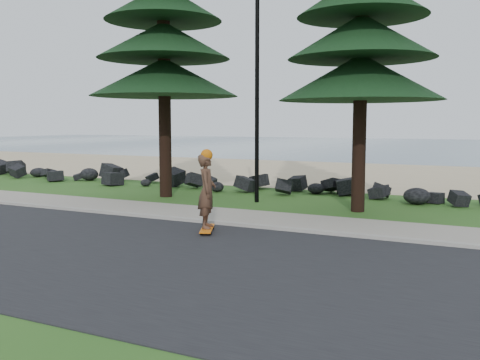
{
  "coord_description": "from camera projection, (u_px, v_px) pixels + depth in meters",
  "views": [
    {
      "loc": [
        7.29,
        -12.96,
        2.64
      ],
      "look_at": [
        0.94,
        0.0,
        1.09
      ],
      "focal_mm": 40.0,
      "sensor_mm": 36.0,
      "label": 1
    }
  ],
  "objects": [
    {
      "name": "ground",
      "position": [
        210.0,
        217.0,
        15.04
      ],
      "size": [
        160.0,
        160.0,
        0.0
      ],
      "primitive_type": "plane",
      "color": "#2B5A1C",
      "rests_on": "ground"
    },
    {
      "name": "road",
      "position": [
        103.0,
        251.0,
        11.02
      ],
      "size": [
        160.0,
        7.0,
        0.02
      ],
      "primitive_type": "cube",
      "color": "black",
      "rests_on": "ground"
    },
    {
      "name": "kerb",
      "position": [
        193.0,
        221.0,
        14.23
      ],
      "size": [
        160.0,
        0.2,
        0.1
      ],
      "primitive_type": "cube",
      "color": "#9D978D",
      "rests_on": "ground"
    },
    {
      "name": "sidewalk",
      "position": [
        213.0,
        215.0,
        15.21
      ],
      "size": [
        160.0,
        2.0,
        0.08
      ],
      "primitive_type": "cube",
      "color": "gray",
      "rests_on": "ground"
    },
    {
      "name": "beach_sand",
      "position": [
        345.0,
        173.0,
        27.99
      ],
      "size": [
        160.0,
        15.0,
        0.01
      ],
      "primitive_type": "cube",
      "color": "tan",
      "rests_on": "ground"
    },
    {
      "name": "ocean",
      "position": [
        430.0,
        146.0,
        60.59
      ],
      "size": [
        160.0,
        58.0,
        0.01
      ],
      "primitive_type": "cube",
      "color": "#344F64",
      "rests_on": "ground"
    },
    {
      "name": "seawall_boulders",
      "position": [
        283.0,
        194.0,
        20.04
      ],
      "size": [
        60.0,
        2.4,
        1.1
      ],
      "primitive_type": null,
      "color": "black",
      "rests_on": "ground"
    },
    {
      "name": "lamp_post",
      "position": [
        257.0,
        77.0,
        17.46
      ],
      "size": [
        0.25,
        0.14,
        8.14
      ],
      "color": "black",
      "rests_on": "ground"
    },
    {
      "name": "skateboarder",
      "position": [
        207.0,
        191.0,
        12.79
      ],
      "size": [
        0.67,
        1.09,
        2.0
      ],
      "rotation": [
        0.0,
        0.0,
        1.99
      ],
      "color": "orange",
      "rests_on": "ground"
    }
  ]
}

